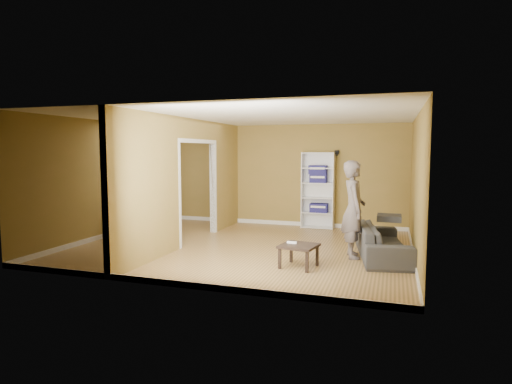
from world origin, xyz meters
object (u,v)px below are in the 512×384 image
(chair_far, at_px, (164,210))
(coffee_table, at_px, (299,248))
(sofa, at_px, (383,237))
(bookshelf, at_px, (318,190))
(person, at_px, (354,201))
(chair_near, at_px, (131,217))
(dining_table, at_px, (146,204))
(chair_left, at_px, (118,213))

(chair_far, bearing_deg, coffee_table, 172.49)
(sofa, relative_size, bookshelf, 1.07)
(person, relative_size, bookshelf, 1.09)
(sofa, bearing_deg, chair_near, 81.68)
(dining_table, bearing_deg, chair_far, 80.24)
(bookshelf, distance_m, chair_near, 4.56)
(dining_table, bearing_deg, person, -8.42)
(sofa, xyz_separation_m, bookshelf, (-1.63, 2.68, 0.56))
(chair_near, height_order, chair_far, chair_near)
(bookshelf, xyz_separation_m, dining_table, (-3.64, -2.11, -0.24))
(chair_near, bearing_deg, dining_table, 116.32)
(bookshelf, relative_size, chair_left, 2.01)
(dining_table, relative_size, chair_left, 1.34)
(person, xyz_separation_m, coffee_table, (-0.79, -0.97, -0.71))
(dining_table, distance_m, chair_far, 0.67)
(bookshelf, height_order, dining_table, bookshelf)
(sofa, bearing_deg, dining_table, 74.45)
(sofa, relative_size, dining_table, 1.60)
(person, height_order, chair_near, person)
(chair_near, bearing_deg, person, 21.10)
(chair_far, bearing_deg, chair_left, 62.06)
(bookshelf, height_order, chair_far, bookshelf)
(sofa, distance_m, dining_table, 5.32)
(dining_table, bearing_deg, chair_left, -176.67)
(coffee_table, relative_size, chair_near, 0.56)
(sofa, xyz_separation_m, coffee_table, (-1.31, -1.10, -0.06))
(person, bearing_deg, coffee_table, 126.22)
(person, distance_m, chair_far, 4.87)
(bookshelf, xyz_separation_m, chair_far, (-3.54, -1.48, -0.45))
(bookshelf, bearing_deg, sofa, -58.60)
(person, bearing_deg, bookshelf, 7.20)
(sofa, bearing_deg, person, 95.28)
(chair_far, bearing_deg, dining_table, 103.52)
(coffee_table, height_order, chair_near, chair_near)
(bookshelf, distance_m, chair_far, 3.86)
(sofa, height_order, chair_far, chair_far)
(sofa, distance_m, chair_near, 5.22)
(chair_near, distance_m, chair_far, 1.30)
(sofa, bearing_deg, coffee_table, 120.75)
(bookshelf, bearing_deg, person, -68.31)
(bookshelf, distance_m, chair_left, 4.89)
(coffee_table, bearing_deg, chair_far, 149.21)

